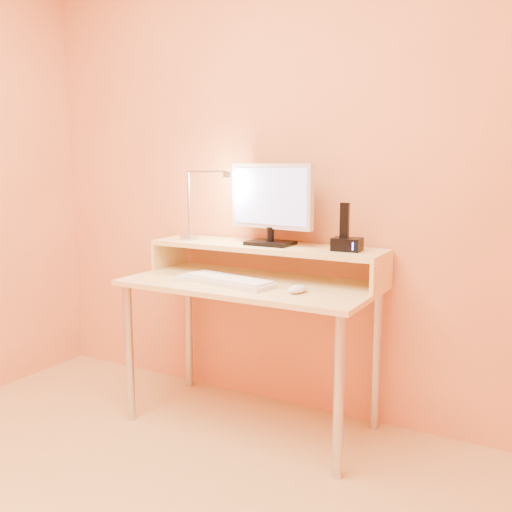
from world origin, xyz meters
The scene contains 25 objects.
wall_back centered at (0.00, 1.50, 1.25)m, with size 3.00×0.04×2.50m, color #F38E54.
desk_leg_fl centered at (-0.55, 0.93, 0.35)m, with size 0.04×0.04×0.69m, color #B5B5B5.
desk_leg_fr centered at (0.55, 0.93, 0.35)m, with size 0.04×0.04×0.69m, color #B5B5B5.
desk_leg_bl centered at (-0.55, 1.43, 0.35)m, with size 0.04×0.04×0.69m, color #B5B5B5.
desk_leg_br centered at (0.55, 1.43, 0.35)m, with size 0.04×0.04×0.69m, color #B5B5B5.
desk_lower centered at (0.00, 1.18, 0.71)m, with size 1.20×0.60×0.03m, color #EAC977.
shelf_riser_left centered at (-0.59, 1.33, 0.79)m, with size 0.02×0.30×0.14m, color #EAC977.
shelf_riser_right centered at (0.59, 1.33, 0.79)m, with size 0.02×0.30×0.14m, color #EAC977.
desk_shelf centered at (0.00, 1.33, 0.87)m, with size 1.20×0.30×0.03m, color #EAC977.
monitor_foot centered at (0.03, 1.33, 0.89)m, with size 0.22×0.16×0.02m, color black.
monitor_neck centered at (0.03, 1.33, 0.93)m, with size 0.04×0.04×0.07m, color black.
monitor_panel centered at (0.03, 1.34, 1.12)m, with size 0.46×0.04×0.31m, color silver.
monitor_back centered at (0.03, 1.36, 1.12)m, with size 0.42×0.01×0.27m, color black.
monitor_screen centered at (0.03, 1.32, 1.12)m, with size 0.42×0.00×0.27m, color #99A0EC.
lamp_base centered at (-0.44, 1.30, 0.89)m, with size 0.10×0.10×0.03m, color #B5B5B5.
lamp_post centered at (-0.44, 1.30, 1.07)m, with size 0.01×0.01×0.33m, color #B5B5B5.
lamp_arm centered at (-0.32, 1.30, 1.24)m, with size 0.01×0.01×0.24m, color #B5B5B5.
lamp_head centered at (-0.20, 1.30, 1.22)m, with size 0.04×0.04×0.03m, color #B5B5B5.
lamp_bulb centered at (-0.20, 1.30, 1.20)m, with size 0.03×0.03×0.00m, color #FFEAC6.
phone_dock centered at (0.42, 1.33, 0.91)m, with size 0.13×0.10×0.06m, color black.
phone_handset centered at (0.41, 1.33, 1.02)m, with size 0.04×0.03×0.16m, color black.
phone_led centered at (0.47, 1.28, 0.91)m, with size 0.01×0.00×0.04m, color blue.
keyboard centered at (-0.06, 1.08, 0.73)m, with size 0.47×0.15×0.02m, color silver.
mouse centered at (0.30, 1.07, 0.74)m, with size 0.06×0.11×0.04m, color silver.
remote_control centered at (-0.31, 1.08, 0.73)m, with size 0.05×0.19×0.02m, color silver.
Camera 1 is at (1.29, -1.09, 1.27)m, focal length 39.34 mm.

